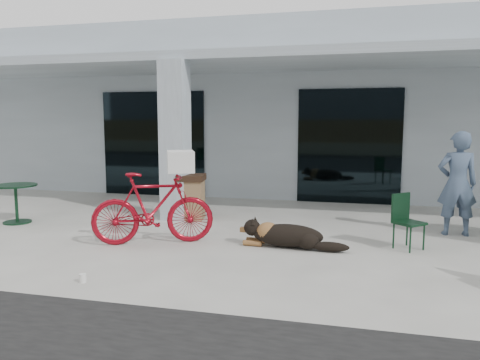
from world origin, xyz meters
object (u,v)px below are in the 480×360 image
(cafe_chair_far_a, at_px, (409,222))
(person, at_px, (457,184))
(bicycle, at_px, (153,208))
(dog, at_px, (288,234))
(trash_receptacle, at_px, (192,197))
(cafe_table_near, at_px, (16,204))

(cafe_chair_far_a, bearing_deg, person, 7.39)
(bicycle, xyz_separation_m, dog, (2.12, 0.30, -0.37))
(cafe_chair_far_a, bearing_deg, trash_receptacle, 116.73)
(dog, distance_m, trash_receptacle, 2.72)
(cafe_chair_far_a, distance_m, trash_receptacle, 4.18)
(dog, xyz_separation_m, cafe_table_near, (-5.33, 0.48, 0.16))
(cafe_table_near, distance_m, cafe_chair_far_a, 7.14)
(person, bearing_deg, dog, 25.00)
(bicycle, xyz_separation_m, cafe_table_near, (-3.21, 0.78, -0.20))
(cafe_chair_far_a, height_order, person, person)
(person, xyz_separation_m, trash_receptacle, (-4.85, 0.13, -0.45))
(dog, distance_m, person, 3.14)
(cafe_table_near, distance_m, trash_receptacle, 3.36)
(bicycle, distance_m, trash_receptacle, 1.93)
(cafe_chair_far_a, distance_m, person, 1.51)
(bicycle, bearing_deg, person, -93.31)
(bicycle, height_order, dog, bicycle)
(person, bearing_deg, cafe_chair_far_a, 48.67)
(cafe_table_near, bearing_deg, bicycle, -13.69)
(bicycle, relative_size, person, 1.07)
(person, height_order, trash_receptacle, person)
(cafe_table_near, bearing_deg, trash_receptacle, 19.96)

